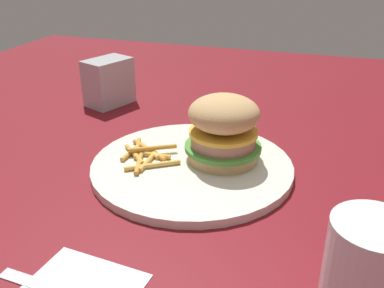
{
  "coord_description": "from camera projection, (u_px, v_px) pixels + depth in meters",
  "views": [
    {
      "loc": [
        -0.51,
        -0.15,
        0.31
      ],
      "look_at": [
        0.02,
        0.03,
        0.04
      ],
      "focal_mm": 40.68,
      "sensor_mm": 36.0,
      "label": 1
    }
  ],
  "objects": [
    {
      "name": "napkin_dispenser",
      "position": [
        109.0,
        82.0,
        0.87
      ],
      "size": [
        0.11,
        0.09,
        0.09
      ],
      "primitive_type": "cube",
      "rotation": [
        0.0,
        0.0,
        5.92
      ],
      "color": "#B7BABF",
      "rests_on": "ground_plane"
    },
    {
      "name": "plate",
      "position": [
        192.0,
        166.0,
        0.63
      ],
      "size": [
        0.29,
        0.29,
        0.01
      ],
      "primitive_type": "cylinder",
      "color": "silver",
      "rests_on": "ground_plane"
    },
    {
      "name": "ground_plane",
      "position": [
        205.0,
        180.0,
        0.61
      ],
      "size": [
        1.6,
        1.6,
        0.0
      ],
      "primitive_type": "plane",
      "color": "maroon"
    },
    {
      "name": "fries_pile",
      "position": [
        145.0,
        155.0,
        0.64
      ],
      "size": [
        0.11,
        0.1,
        0.01
      ],
      "color": "#E5B251",
      "rests_on": "plate"
    },
    {
      "name": "sandwich",
      "position": [
        224.0,
        128.0,
        0.62
      ],
      "size": [
        0.11,
        0.11,
        0.1
      ],
      "color": "tan",
      "rests_on": "plate"
    }
  ]
}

